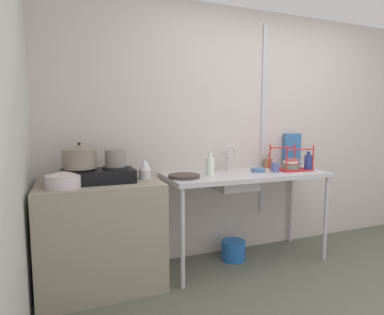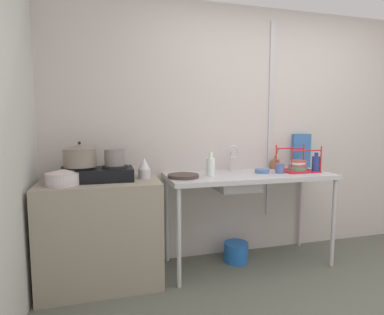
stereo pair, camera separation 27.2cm
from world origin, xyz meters
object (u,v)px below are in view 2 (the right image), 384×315
pot_beside_stove (63,177)px  faucet (232,154)px  pot_on_right_burner (115,157)px  bucket_on_floor (236,252)px  sink_basin (236,182)px  small_bowl_on_drainboard (262,171)px  cereal_box (301,151)px  bottle_by_rack (316,164)px  frying_pan (183,176)px  utensil_jar (275,164)px  cup_by_rack (280,168)px  pot_on_left_burner (80,156)px  stove (98,174)px  percolator (144,168)px  dish_rack (298,166)px  bottle_by_sink (211,166)px

pot_beside_stove → faucet: bearing=10.2°
pot_on_right_burner → bucket_on_floor: (1.11, 0.07, -0.96)m
sink_basin → small_bowl_on_drainboard: (0.27, 0.02, 0.09)m
cereal_box → pot_beside_stove: bearing=-163.0°
faucet → bottle_by_rack: (0.76, -0.23, -0.09)m
frying_pan → utensil_jar: size_ratio=1.26×
sink_basin → cup_by_rack: size_ratio=4.15×
sink_basin → utensil_jar: 0.59m
pot_on_right_burner → frying_pan: (0.57, -0.04, -0.17)m
faucet → bucket_on_floor: (0.02, -0.08, -0.94)m
sink_basin → faucet: 0.29m
faucet → small_bowl_on_drainboard: faucet is taller
pot_on_right_burner → utensil_jar: size_ratio=0.75×
frying_pan → small_bowl_on_drainboard: small_bowl_on_drainboard is taller
bottle_by_rack → cereal_box: size_ratio=0.53×
pot_on_left_burner → pot_on_right_burner: size_ratio=1.61×
stove → frying_pan: stove is taller
percolator → sink_basin: percolator is taller
pot_beside_stove → faucet: 1.51m
frying_pan → cup_by_rack: size_ratio=3.03×
dish_rack → cup_by_rack: bearing=-166.6°
pot_on_left_burner → cereal_box: cereal_box is taller
dish_rack → pot_on_right_burner: bearing=-179.6°
cereal_box → utensil_jar: size_ratio=1.65×
stove → pot_on_left_burner: (-0.13, -0.00, 0.15)m
pot_on_left_burner → bottle_by_sink: size_ratio=1.22×
bucket_on_floor → pot_on_right_burner: bearing=-176.5°
stove → utensil_jar: size_ratio=2.60×
cup_by_rack → utensil_jar: utensil_jar is taller
bottle_by_rack → utensil_jar: 0.40m
stove → bottle_by_rack: bottle_by_rack is taller
pot_on_left_burner → cereal_box: (2.18, 0.25, -0.03)m
bottle_by_rack → bottle_by_sink: bearing=175.9°
pot_on_right_burner → small_bowl_on_drainboard: 1.35m
pot_beside_stove → faucet: size_ratio=0.99×
bucket_on_floor → small_bowl_on_drainboard: bearing=-11.6°
pot_on_left_burner → pot_beside_stove: 0.22m
percolator → small_bowl_on_drainboard: percolator is taller
faucet → utensil_jar: (0.50, 0.08, -0.12)m
pot_on_left_burner → utensil_jar: size_ratio=1.21×
pot_on_right_burner → cereal_box: bearing=7.4°
cup_by_rack → utensil_jar: (0.11, 0.27, 0.00)m
dish_rack → bottle_by_sink: size_ratio=1.55×
pot_on_left_burner → pot_beside_stove: pot_on_left_burner is taller
stove → small_bowl_on_drainboard: (1.48, 0.02, -0.04)m
faucet → pot_on_left_burner: bearing=-173.7°
pot_on_left_burner → utensil_jar: 1.89m
stove → sink_basin: 1.21m
stove → pot_beside_stove: pot_beside_stove is taller
sink_basin → frying_pan: 0.51m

